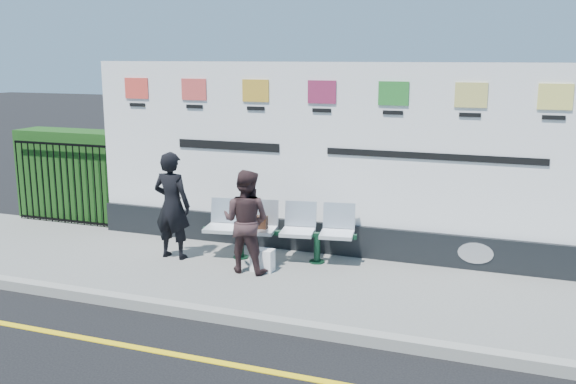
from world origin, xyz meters
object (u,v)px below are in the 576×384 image
object	(u,v)px
billboard	(323,172)
woman_left	(172,205)
woman_right	(246,221)
bench	(278,245)

from	to	relation	value
billboard	woman_left	xyz separation A→B (m)	(-2.07, -1.13, -0.46)
woman_left	woman_right	world-z (taller)	woman_left
billboard	woman_right	world-z (taller)	billboard
bench	billboard	bearing A→B (deg)	45.66
billboard	woman_left	bearing A→B (deg)	-151.35
bench	woman_right	size ratio (longest dim) A/B	1.52
woman_left	woman_right	size ratio (longest dim) A/B	1.11
billboard	woman_left	size ratio (longest dim) A/B	4.79
woman_right	billboard	bearing A→B (deg)	-117.25
billboard	bench	size ratio (longest dim) A/B	3.49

